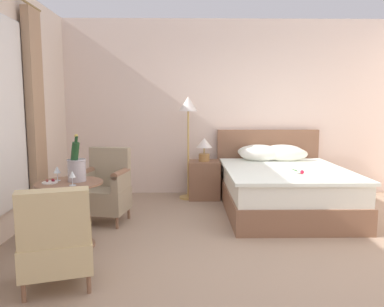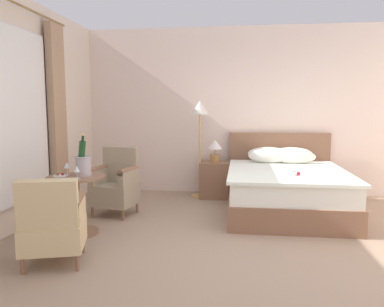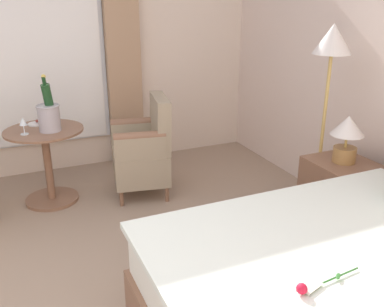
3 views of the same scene
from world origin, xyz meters
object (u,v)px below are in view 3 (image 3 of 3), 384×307
Objects in this scene: side_table_round at (48,161)px; wine_glass_near_bucket at (49,112)px; floor_lamp_brass at (330,65)px; armchair_by_window at (144,150)px; bedside_lamp at (347,134)px; wine_glass_near_edge at (23,123)px; nightstand at (339,197)px; champagne_bucket at (49,114)px; snack_plate at (37,123)px; bed at (377,297)px.

side_table_round is 0.45m from wine_glass_near_bucket.
armchair_by_window is (-1.06, -1.18, -0.88)m from floor_lamp_brass.
side_table_round is (-1.25, -2.04, -0.92)m from floor_lamp_brass.
armchair_by_window is (-1.31, -1.19, -0.39)m from bedside_lamp.
wine_glass_near_edge is (0.08, -0.16, 0.41)m from side_table_round.
wine_glass_near_bucket reaches higher than nightstand.
snack_plate is (-0.25, -0.09, -0.14)m from champagne_bucket.
armchair_by_window reaches higher than snack_plate.
bed is 3.09× the size of side_table_round.
champagne_bucket reaches higher than nightstand.
wine_glass_near_bucket is at bearing -129.73° from nightstand.
champagne_bucket is at bearing -125.66° from nightstand.
nightstand is 0.64× the size of armchair_by_window.
floor_lamp_brass is at bearing -177.08° from bedside_lamp.
armchair_by_window is at bearing 84.17° from wine_glass_near_edge.
snack_plate is 1.01m from armchair_by_window.
bedside_lamp is at bearing 54.34° from champagne_bucket.
bedside_lamp is 2.33× the size of snack_plate.
bedside_lamp is at bearing 146.51° from bed.
snack_plate reaches higher than nightstand.
champagne_bucket is 3.23× the size of wine_glass_near_bucket.
floor_lamp_brass is 2.46m from wine_glass_near_bucket.
side_table_round is 0.74× the size of armchair_by_window.
bed is 3.10m from snack_plate.
side_table_round is at bearing -126.15° from nightstand.
bedside_lamp is 0.74× the size of champagne_bucket.
champagne_bucket is 3.34× the size of wine_glass_near_edge.
bed reaches higher than nightstand.
armchair_by_window is (0.37, 0.90, -0.27)m from snack_plate.
bedside_lamp reaches higher than snack_plate.
champagne_bucket is at bearing -120.75° from floor_lamp_brass.
side_table_round is at bearing 11.58° from snack_plate.
snack_plate is (-0.18, -0.04, 0.31)m from side_table_round.
wine_glass_near_edge is (-1.41, -2.21, 0.50)m from nightstand.
snack_plate is (-2.75, -1.38, 0.35)m from bed.
wine_glass_near_bucket is at bearing -154.95° from bed.
wine_glass_near_bucket is at bearing -125.29° from floor_lamp_brass.
side_table_round is at bearing -140.52° from champagne_bucket.
side_table_round is 0.88m from armchair_by_window.
snack_plate is (-0.04, -0.11, -0.10)m from wine_glass_near_bucket.
wine_glass_near_bucket is (-1.39, -1.96, -0.50)m from floor_lamp_brass.
bedside_lamp is (-0.00, 0.00, 0.53)m from nightstand.
champagne_bucket is at bearing -98.72° from armchair_by_window.
snack_plate is (-1.68, -2.09, 0.40)m from nightstand.
champagne_bucket is 0.21m from wine_glass_near_bucket.
floor_lamp_brass reaches higher than snack_plate.
side_table_round is 1.40× the size of champagne_bucket.
bedside_lamp is 2.46m from champagne_bucket.
wine_glass_near_bucket is 0.98× the size of snack_plate.
armchair_by_window reaches higher than nightstand.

